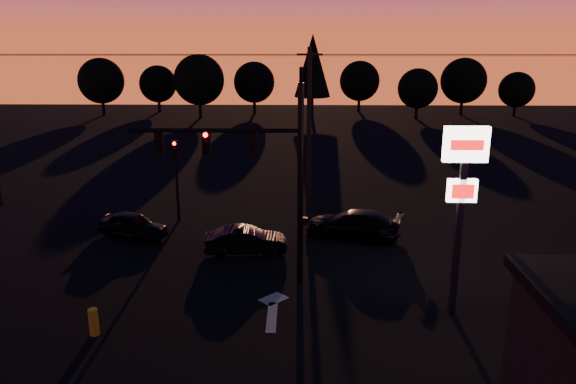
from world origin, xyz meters
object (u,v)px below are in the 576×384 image
car_left (132,225)px  bollard (94,322)px  car_right (353,224)px  secondary_signal (176,169)px  pylon_sign (463,182)px  car_mid (246,240)px  traffic_signal_mast (259,163)px

car_left → bollard: bearing=-149.3°
car_right → secondary_signal: bearing=-85.6°
bollard → pylon_sign: bearing=8.3°
car_right → car_mid: bearing=-48.1°
secondary_signal → car_left: size_ratio=1.21×
bollard → car_mid: size_ratio=0.25×
pylon_sign → traffic_signal_mast: bearing=160.6°
secondary_signal → car_left: (-1.76, -2.52, -2.25)m
pylon_sign → bollard: 13.30m
car_left → car_mid: bearing=-86.7°
secondary_signal → car_left: secondary_signal is taller
car_left → car_mid: car_mid is taller
pylon_sign → car_left: bearing=151.5°
traffic_signal_mast → car_left: size_ratio=2.38×
pylon_sign → car_mid: bearing=145.6°
bollard → car_left: 9.37m
bollard → car_left: bearing=98.3°
traffic_signal_mast → car_right: 7.86m
bollard → secondary_signal: bearing=88.0°
secondary_signal → car_mid: bearing=-48.3°
secondary_signal → pylon_sign: 15.75m
car_left → car_right: car_right is taller
bollard → car_mid: car_mid is taller
car_right → traffic_signal_mast: bearing=-20.4°
secondary_signal → bollard: bearing=-92.0°
bollard → car_left: car_left is taller
traffic_signal_mast → secondary_signal: bearing=123.2°
traffic_signal_mast → car_mid: (-0.87, 2.97, -4.32)m
secondary_signal → bollard: (-0.41, -11.79, -2.39)m
traffic_signal_mast → car_right: bearing=50.5°
secondary_signal → pylon_sign: bearing=-39.8°
secondary_signal → car_right: bearing=-14.7°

